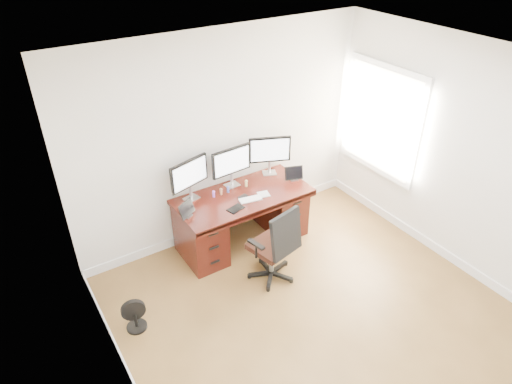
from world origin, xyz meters
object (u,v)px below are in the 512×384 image
office_chair (275,256)px  monitor_center (231,162)px  keyboard (250,199)px  desk (242,216)px  floor_fan (135,316)px

office_chair → monitor_center: monitor_center is taller
keyboard → desk: bearing=106.1°
monitor_center → floor_fan: bearing=-156.6°
office_chair → desk: bearing=74.1°
desk → monitor_center: size_ratio=3.08×
desk → keyboard: 0.40m
desk → monitor_center: monitor_center is taller
office_chair → floor_fan: 1.68m
office_chair → monitor_center: bearing=74.8°
office_chair → keyboard: office_chair is taller
desk → monitor_center: 0.72m
floor_fan → monitor_center: monitor_center is taller
floor_fan → monitor_center: bearing=39.5°
office_chair → floor_fan: office_chair is taller
desk → floor_fan: 1.85m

